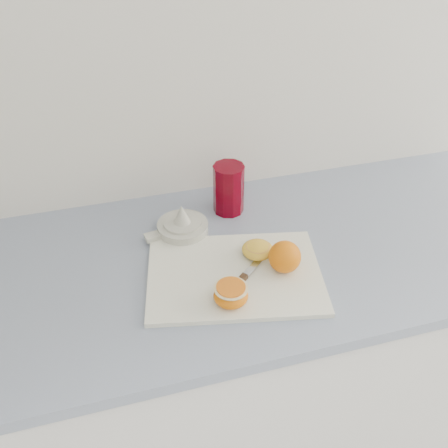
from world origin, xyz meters
name	(u,v)px	position (x,y,z in m)	size (l,w,h in m)	color
counter	(224,371)	(0.00, 1.70, 0.45)	(2.61, 0.64, 0.89)	white
cutting_board	(235,275)	(0.00, 1.62, 0.90)	(0.39, 0.28, 0.01)	silver
whole_orange	(285,257)	(0.11, 1.60, 0.94)	(0.07, 0.07, 0.07)	orange
half_orange	(231,294)	(-0.04, 1.54, 0.92)	(0.07, 0.07, 0.05)	orange
squeezed_shell	(258,249)	(0.07, 1.67, 0.92)	(0.07, 0.07, 0.03)	gold
paring_knife	(240,281)	(0.00, 1.59, 0.91)	(0.14, 0.13, 0.01)	#432A15
citrus_juicer	(182,226)	(-0.08, 1.81, 0.91)	(0.16, 0.13, 0.09)	beige
red_tumbler	(229,190)	(0.06, 1.88, 0.95)	(0.08, 0.08, 0.13)	#62000E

